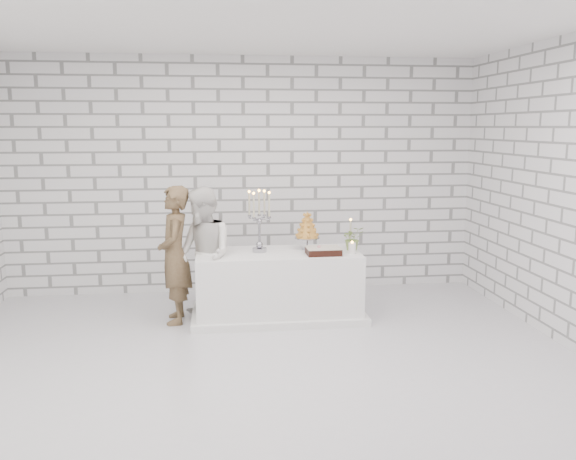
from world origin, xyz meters
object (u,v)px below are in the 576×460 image
Objects in this scene: bride at (203,255)px; croquembouche at (307,230)px; cake_table at (278,285)px; groom at (175,255)px; candelabra at (259,221)px.

bride is 1.20m from croquembouche.
bride is (-0.82, -0.04, 0.37)m from cake_table.
groom reaches higher than candelabra.
cake_table is at bearing -160.33° from croquembouche.
candelabra reaches higher than cake_table.
croquembouche is (0.55, 0.08, -0.13)m from candelabra.
croquembouche is (1.16, 0.16, 0.23)m from bride.
bride is at bearing 82.59° from groom.
candelabra is at bearing 168.35° from cake_table.
croquembouche is at bearing 92.21° from groom.
bride is at bearing -172.73° from candelabra.
croquembouche is at bearing 19.67° from cake_table.
bride is (0.31, -0.02, -0.01)m from groom.
bride is 0.72m from candelabra.
bride reaches higher than candelabra.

